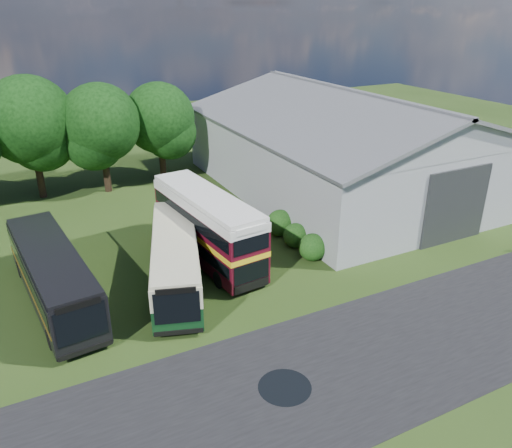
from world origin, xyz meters
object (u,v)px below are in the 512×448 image
bus_maroon_double (207,227)px  bus_dark_single (53,275)px  bus_green_single (176,258)px  storage_shed (345,138)px

bus_maroon_double → bus_dark_single: bus_maroon_double is taller
bus_green_single → storage_shed: bearing=44.7°
bus_maroon_double → bus_green_single: bearing=-150.5°
bus_dark_single → bus_maroon_double: bearing=0.0°
bus_maroon_double → bus_dark_single: bearing=179.7°
storage_shed → bus_maroon_double: storage_shed is taller
storage_shed → bus_maroon_double: bearing=-154.7°
storage_shed → bus_dark_single: bearing=-161.4°
storage_shed → bus_green_single: bearing=-153.0°
bus_dark_single → bus_green_single: bearing=-15.0°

